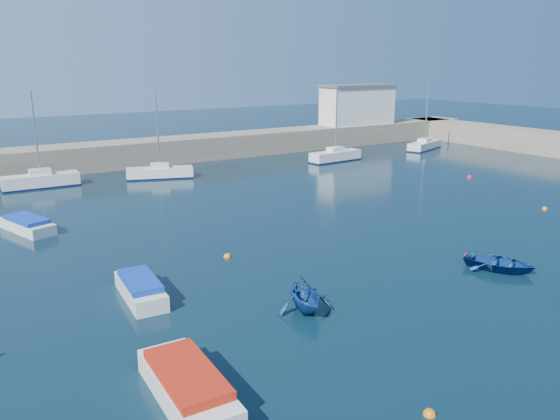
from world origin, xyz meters
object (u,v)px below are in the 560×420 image
harbor_office (357,106)px  dinghy_left (305,295)px  sailboat_8 (424,145)px  dinghy_center (499,263)px  sailboat_7 (335,156)px  motorboat_2 (27,225)px  sailboat_5 (41,180)px  motorboat_1 (141,289)px  motorboat_0 (187,386)px  sailboat_6 (160,172)px

harbor_office → dinghy_left: size_ratio=3.45×
sailboat_8 → dinghy_center: bearing=118.4°
sailboat_7 → motorboat_2: (-33.40, -10.14, -0.19)m
sailboat_5 → dinghy_left: sailboat_5 is taller
sailboat_7 → dinghy_left: bearing=135.5°
motorboat_1 → dinghy_left: (5.78, -5.16, 0.27)m
harbor_office → sailboat_5: size_ratio=1.18×
motorboat_1 → harbor_office: bearing=43.3°
sailboat_8 → motorboat_0: 57.82m
sailboat_6 → dinghy_center: bearing=-148.9°
sailboat_8 → dinghy_center: 42.52m
sailboat_6 → dinghy_center: (6.85, -32.70, -0.20)m
sailboat_6 → sailboat_5: bearing=99.7°
sailboat_6 → dinghy_left: bearing=-169.5°
sailboat_5 → dinghy_left: size_ratio=2.93×
sailboat_7 → sailboat_8: bearing=-91.7°
motorboat_0 → dinghy_left: 7.90m
motorboat_2 → motorboat_0: bearing=-104.4°
motorboat_2 → harbor_office: bearing=5.7°
dinghy_center → dinghy_left: (-11.63, 1.47, 0.39)m
sailboat_8 → sailboat_5: bearing=66.6°
motorboat_1 → dinghy_center: bearing=-17.0°
sailboat_5 → sailboat_8: 45.38m
sailboat_7 → sailboat_8: 14.98m
sailboat_8 → dinghy_center: sailboat_8 is taller
sailboat_7 → dinghy_center: 33.80m
sailboat_6 → sailboat_7: 20.05m
motorboat_0 → motorboat_1: 8.76m
dinghy_center → sailboat_5: bearing=90.8°
sailboat_6 → dinghy_center: 33.41m
harbor_office → motorboat_1: size_ratio=2.31×
motorboat_2 → dinghy_left: bearing=-84.5°
motorboat_0 → harbor_office: bearing=46.9°
sailboat_7 → motorboat_1: sailboat_7 is taller
sailboat_7 → motorboat_2: bearing=102.2°
sailboat_8 → motorboat_0: (-46.81, -33.95, -0.03)m
motorboat_2 → sailboat_7: bearing=-1.4°
sailboat_7 → motorboat_2: 34.90m
sailboat_5 → sailboat_6: size_ratio=1.04×
harbor_office → sailboat_6: (-31.10, -8.13, -4.53)m
sailboat_7 → sailboat_5: bearing=79.1°
harbor_office → sailboat_5: sailboat_5 is taller
sailboat_8 → motorboat_2: 49.57m
sailboat_6 → sailboat_7: bearing=-75.2°
dinghy_left → sailboat_7: bearing=64.7°
harbor_office → motorboat_2: harbor_office is taller
sailboat_8 → dinghy_left: size_ratio=2.92×
sailboat_5 → sailboat_7: size_ratio=1.01×
motorboat_2 → dinghy_center: size_ratio=1.36×
motorboat_0 → dinghy_left: dinghy_left is taller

